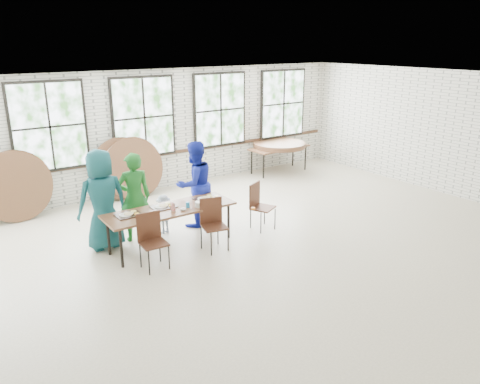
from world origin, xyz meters
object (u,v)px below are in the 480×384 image
at_px(chair_near_left, 151,236).
at_px(chair_near_right, 213,220).
at_px(storage_table, 279,149).
at_px(dining_table, 170,211).

xyz_separation_m(chair_near_left, chair_near_right, (1.23, 0.03, 0.00)).
bearing_deg(chair_near_right, chair_near_left, -164.41).
bearing_deg(chair_near_right, storage_table, 51.47).
relative_size(dining_table, chair_near_left, 2.54).
bearing_deg(storage_table, chair_near_left, -152.76).
xyz_separation_m(dining_table, storage_table, (4.93, 2.80, -0.00)).
bearing_deg(dining_table, storage_table, 30.48).
relative_size(dining_table, storage_table, 1.31).
xyz_separation_m(dining_table, chair_near_left, (-0.64, -0.55, -0.13)).
distance_m(chair_near_right, storage_table, 5.47).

